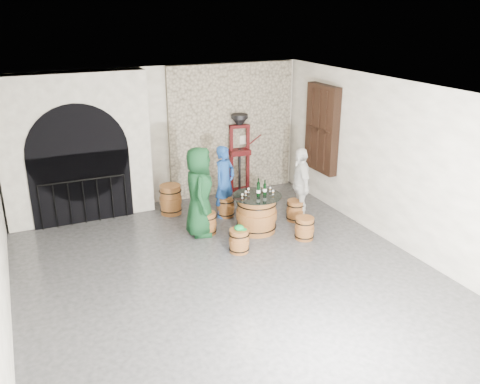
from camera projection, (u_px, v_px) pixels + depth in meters
name	position (u px, v px, depth m)	size (l,w,h in m)	color
ground	(228.00, 276.00, 8.89)	(8.00, 8.00, 0.00)	#2E2E31
wall_back	(160.00, 137.00, 11.75)	(8.00, 8.00, 0.00)	white
wall_front	(390.00, 319.00, 4.92)	(8.00, 8.00, 0.00)	white
wall_right	(396.00, 165.00, 9.70)	(8.00, 8.00, 0.00)	white
ceiling	(227.00, 93.00, 7.78)	(8.00, 8.00, 0.00)	beige
stone_facing_panel	(232.00, 130.00, 12.40)	(3.20, 0.12, 3.18)	#B3A78E
arched_opening	(76.00, 149.00, 10.80)	(3.10, 0.60, 3.19)	white
shuttered_window	(322.00, 129.00, 11.63)	(0.23, 1.10, 2.00)	black
barrel_table	(257.00, 213.00, 10.55)	(1.03, 1.03, 0.79)	brown
barrel_stool_left	(207.00, 223.00, 10.49)	(0.40, 0.40, 0.46)	brown
barrel_stool_far	(226.00, 207.00, 11.35)	(0.40, 0.40, 0.46)	brown
barrel_stool_right	(295.00, 211.00, 11.13)	(0.40, 0.40, 0.46)	brown
barrel_stool_near_right	(305.00, 228.00, 10.25)	(0.40, 0.40, 0.46)	brown
barrel_stool_near_left	(239.00, 241.00, 9.70)	(0.40, 0.40, 0.46)	brown
green_cap	(239.00, 228.00, 9.60)	(0.23, 0.18, 0.10)	#0C8935
person_green	(199.00, 192.00, 10.23)	(0.91, 0.59, 1.86)	#103A1D
person_blue	(225.00, 182.00, 11.17)	(0.59, 0.39, 1.62)	navy
person_white	(300.00, 184.00, 10.98)	(0.96, 0.40, 1.63)	silver
wine_bottle_left	(258.00, 190.00, 10.34)	(0.08, 0.08, 0.32)	black
wine_bottle_center	(265.00, 189.00, 10.41)	(0.08, 0.08, 0.32)	black
wine_bottle_right	(258.00, 187.00, 10.50)	(0.08, 0.08, 0.32)	black
tasting_glass_a	(242.00, 196.00, 10.25)	(0.05, 0.05, 0.10)	#A96621
tasting_glass_b	(270.00, 189.00, 10.62)	(0.05, 0.05, 0.10)	#A96621
tasting_glass_c	(248.00, 190.00, 10.57)	(0.05, 0.05, 0.10)	#A96621
tasting_glass_d	(263.00, 188.00, 10.68)	(0.05, 0.05, 0.10)	#A96621
tasting_glass_e	(273.00, 192.00, 10.44)	(0.05, 0.05, 0.10)	#A96621
tasting_glass_f	(246.00, 193.00, 10.40)	(0.05, 0.05, 0.10)	#A96621
side_barrel	(171.00, 200.00, 11.46)	(0.51, 0.51, 0.68)	brown
corking_press	(240.00, 149.00, 12.38)	(0.84, 0.50, 2.02)	#470B0C
control_box	(242.00, 139.00, 12.52)	(0.18, 0.10, 0.22)	silver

